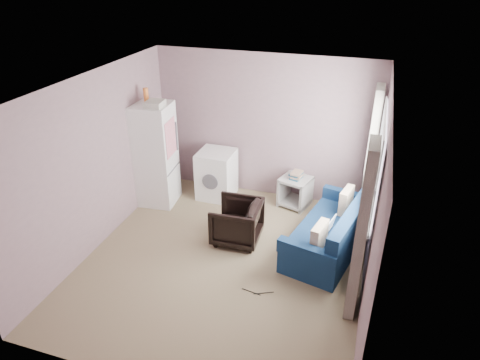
# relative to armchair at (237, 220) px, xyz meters

# --- Properties ---
(room) EXTENTS (3.84, 4.24, 2.54)m
(room) POSITION_rel_armchair_xyz_m (0.00, -0.53, 0.90)
(room) COLOR #8D7B5C
(room) RESTS_ON ground
(armchair) EXTENTS (0.67, 0.71, 0.70)m
(armchair) POSITION_rel_armchair_xyz_m (0.00, 0.00, 0.00)
(armchair) COLOR black
(armchair) RESTS_ON ground
(fridge) EXTENTS (0.67, 0.66, 2.00)m
(fridge) POSITION_rel_armchair_xyz_m (-1.66, 0.70, 0.54)
(fridge) COLOR white
(fridge) RESTS_ON ground
(washing_machine) EXTENTS (0.61, 0.62, 0.85)m
(washing_machine) POSITION_rel_armchair_xyz_m (-0.76, 1.18, 0.09)
(washing_machine) COLOR white
(washing_machine) RESTS_ON ground
(side_table) EXTENTS (0.58, 0.58, 0.64)m
(side_table) POSITION_rel_armchair_xyz_m (0.63, 1.28, -0.05)
(side_table) COLOR #A19E9D
(side_table) RESTS_ON ground
(sofa) EXTENTS (1.19, 1.92, 0.80)m
(sofa) POSITION_rel_armchair_xyz_m (1.39, 0.16, -0.06)
(sofa) COLOR navy
(sofa) RESTS_ON ground
(window_dressing) EXTENTS (0.17, 2.62, 2.18)m
(window_dressing) POSITION_rel_armchair_xyz_m (1.77, 0.16, 0.76)
(window_dressing) COLOR white
(window_dressing) RESTS_ON ground
(floor_cables) EXTENTS (0.41, 0.12, 0.01)m
(floor_cables) POSITION_rel_armchair_xyz_m (0.61, -1.03, -0.35)
(floor_cables) COLOR black
(floor_cables) RESTS_ON ground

